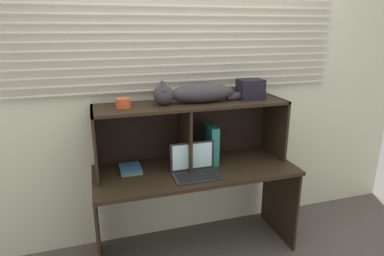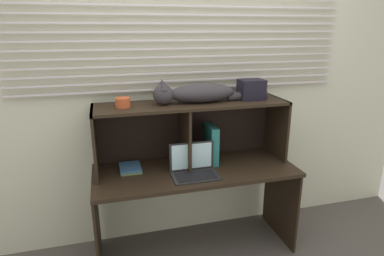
{
  "view_description": "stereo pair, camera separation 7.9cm",
  "coord_description": "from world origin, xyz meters",
  "px_view_note": "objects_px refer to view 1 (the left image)",
  "views": [
    {
      "loc": [
        -0.72,
        -2.03,
        1.79
      ],
      "look_at": [
        0.0,
        0.31,
        1.03
      ],
      "focal_mm": 30.55,
      "sensor_mm": 36.0,
      "label": 1
    },
    {
      "loc": [
        -0.64,
        -2.05,
        1.79
      ],
      "look_at": [
        0.0,
        0.31,
        1.03
      ],
      "focal_mm": 30.55,
      "sensor_mm": 36.0,
      "label": 2
    }
  ],
  "objects_px": {
    "small_basket": "(123,103)",
    "book_stack": "(131,169)",
    "binder_upright": "(211,144)",
    "storage_box": "(250,89)",
    "cat": "(197,93)",
    "laptop": "(195,168)"
  },
  "relations": [
    {
      "from": "small_basket",
      "to": "book_stack",
      "type": "bearing_deg",
      "value": 10.69
    },
    {
      "from": "laptop",
      "to": "small_basket",
      "type": "bearing_deg",
      "value": 157.07
    },
    {
      "from": "cat",
      "to": "binder_upright",
      "type": "bearing_deg",
      "value": 0.0
    },
    {
      "from": "small_basket",
      "to": "binder_upright",
      "type": "bearing_deg",
      "value": 0.0
    },
    {
      "from": "binder_upright",
      "to": "small_basket",
      "type": "relative_size",
      "value": 2.89
    },
    {
      "from": "book_stack",
      "to": "small_basket",
      "type": "xyz_separation_m",
      "value": [
        -0.03,
        -0.0,
        0.52
      ]
    },
    {
      "from": "binder_upright",
      "to": "book_stack",
      "type": "distance_m",
      "value": 0.66
    },
    {
      "from": "binder_upright",
      "to": "storage_box",
      "type": "height_order",
      "value": "storage_box"
    },
    {
      "from": "book_stack",
      "to": "small_basket",
      "type": "relative_size",
      "value": 1.91
    },
    {
      "from": "laptop",
      "to": "small_basket",
      "type": "xyz_separation_m",
      "value": [
        -0.48,
        0.2,
        0.49
      ]
    },
    {
      "from": "cat",
      "to": "small_basket",
      "type": "xyz_separation_m",
      "value": [
        -0.56,
        0.0,
        -0.04
      ]
    },
    {
      "from": "cat",
      "to": "book_stack",
      "type": "height_order",
      "value": "cat"
    },
    {
      "from": "cat",
      "to": "storage_box",
      "type": "xyz_separation_m",
      "value": [
        0.45,
        0.0,
        0.01
      ]
    },
    {
      "from": "laptop",
      "to": "storage_box",
      "type": "distance_m",
      "value": 0.78
    },
    {
      "from": "binder_upright",
      "to": "storage_box",
      "type": "relative_size",
      "value": 1.57
    },
    {
      "from": "binder_upright",
      "to": "storage_box",
      "type": "distance_m",
      "value": 0.54
    },
    {
      "from": "cat",
      "to": "storage_box",
      "type": "relative_size",
      "value": 4.69
    },
    {
      "from": "laptop",
      "to": "cat",
      "type": "bearing_deg",
      "value": 68.03
    },
    {
      "from": "laptop",
      "to": "small_basket",
      "type": "relative_size",
      "value": 3.22
    },
    {
      "from": "cat",
      "to": "binder_upright",
      "type": "height_order",
      "value": "cat"
    },
    {
      "from": "cat",
      "to": "book_stack",
      "type": "xyz_separation_m",
      "value": [
        -0.54,
        0.0,
        -0.56
      ]
    },
    {
      "from": "cat",
      "to": "book_stack",
      "type": "distance_m",
      "value": 0.78
    }
  ]
}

